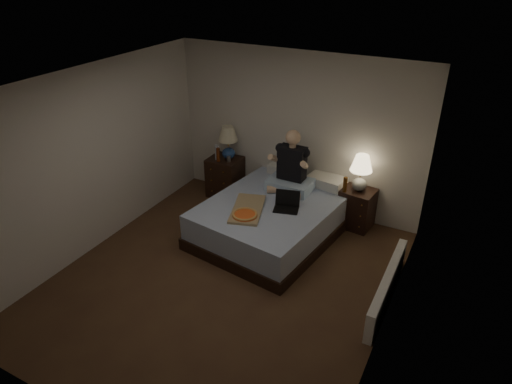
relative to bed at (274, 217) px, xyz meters
The scene contains 19 objects.
floor 1.31m from the bed, 94.26° to the right, with size 4.00×4.50×0.00m, color brown.
ceiling 2.57m from the bed, 94.26° to the right, with size 4.00×4.50×0.00m, color white.
wall_back 1.38m from the bed, 95.59° to the left, with size 4.00×2.50×0.00m, color silver.
wall_front 3.66m from the bed, 91.55° to the right, with size 4.00×2.50×0.00m, color silver.
wall_left 2.64m from the bed, 148.64° to the right, with size 4.50×2.50×0.00m, color silver.
wall_right 2.49m from the bed, 33.83° to the right, with size 4.50×2.50×0.00m, color silver.
bed is the anchor object (origin of this frame).
nightstand_left 1.44m from the bed, 150.57° to the left, with size 0.52×0.47×0.68m, color black.
nightstand_right 1.28m from the bed, 37.27° to the left, with size 0.47×0.42×0.61m, color black.
lamp_left 1.56m from the bed, 148.24° to the left, with size 0.32×0.32×0.56m, color navy, non-canonical shape.
lamp_right 1.41m from the bed, 37.45° to the left, with size 0.32×0.32×0.56m, color gray, non-canonical shape.
water_bottle 1.57m from the bed, 155.15° to the left, with size 0.07×0.07×0.25m, color silver.
soda_can 1.37m from the bed, 150.74° to the left, with size 0.07×0.07×0.10m, color #A4A49F.
beer_bottle_left 1.50m from the bed, 156.24° to the left, with size 0.06×0.06×0.23m, color #56230C.
beer_bottle_right 1.15m from the bed, 37.38° to the left, with size 0.06×0.06×0.23m, color #542E0C.
person 0.86m from the bed, 83.11° to the left, with size 0.66×0.52×0.93m, color black, non-canonical shape.
laptop 0.49m from the bed, 29.39° to the right, with size 0.34×0.28×0.24m, color black, non-canonical shape.
pizza_box 0.69m from the bed, 104.22° to the right, with size 0.40×0.76×0.08m, color tan, non-canonical shape.
radiator 1.96m from the bed, 20.82° to the right, with size 0.10×1.60×0.40m, color white.
Camera 1 is at (2.52, -3.90, 3.76)m, focal length 32.00 mm.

